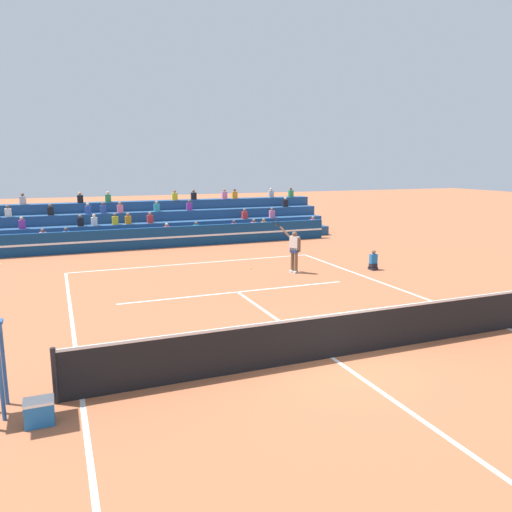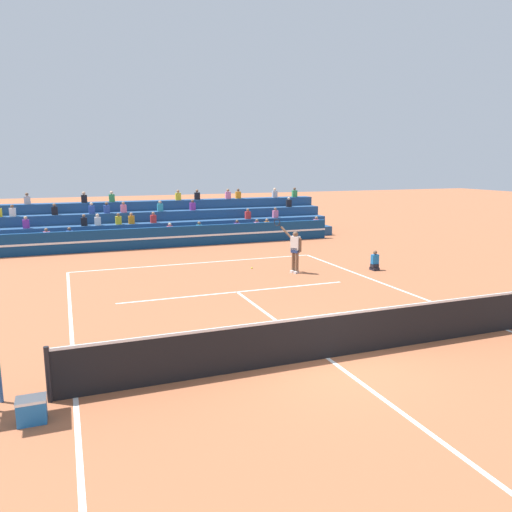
{
  "view_description": "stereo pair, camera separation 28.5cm",
  "coord_description": "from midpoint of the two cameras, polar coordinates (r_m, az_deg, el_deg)",
  "views": [
    {
      "loc": [
        -5.73,
        -9.48,
        4.46
      ],
      "look_at": [
        0.97,
        7.1,
        1.1
      ],
      "focal_mm": 35.0,
      "sensor_mm": 36.0,
      "label": 1
    },
    {
      "loc": [
        -5.47,
        -9.58,
        4.46
      ],
      "look_at": [
        0.97,
        7.1,
        1.1
      ],
      "focal_mm": 35.0,
      "sensor_mm": 36.0,
      "label": 2
    }
  ],
  "objects": [
    {
      "name": "tennis_net",
      "position": [
        11.73,
        8.91,
        -9.0
      ],
      "size": [
        12.0,
        0.1,
        1.1
      ],
      "color": "black",
      "rests_on": "ground"
    },
    {
      "name": "ball_kid_courtside",
      "position": [
        21.54,
        13.78,
        -0.72
      ],
      "size": [
        0.3,
        0.36,
        0.84
      ],
      "color": "black",
      "rests_on": "ground"
    },
    {
      "name": "sponsor_banner_wall",
      "position": [
        27.02,
        -8.91,
        2.19
      ],
      "size": [
        18.0,
        0.26,
        1.1
      ],
      "color": "navy",
      "rests_on": "ground"
    },
    {
      "name": "equipment_cooler",
      "position": [
        9.81,
        -23.47,
        -15.85
      ],
      "size": [
        0.5,
        0.38,
        0.45
      ],
      "color": "#1E66B2",
      "rests_on": "ground"
    },
    {
      "name": "court_lines",
      "position": [
        11.92,
        8.84,
        -11.44
      ],
      "size": [
        11.1,
        23.9,
        0.01
      ],
      "color": "white",
      "rests_on": "ground"
    },
    {
      "name": "tennis_player",
      "position": [
        20.39,
        4.83,
        0.77
      ],
      "size": [
        0.81,
        1.19,
        2.24
      ],
      "color": "brown",
      "rests_on": "ground"
    },
    {
      "name": "bleacher_stand",
      "position": [
        30.06,
        -10.22,
        3.55
      ],
      "size": [
        20.05,
        3.8,
        2.83
      ],
      "color": "navy",
      "rests_on": "ground"
    },
    {
      "name": "tennis_ball",
      "position": [
        21.26,
        -0.08,
        -1.37
      ],
      "size": [
        0.07,
        0.07,
        0.07
      ],
      "primitive_type": "sphere",
      "color": "#C6DB33",
      "rests_on": "ground"
    },
    {
      "name": "ground_plane",
      "position": [
        11.92,
        8.84,
        -11.46
      ],
      "size": [
        120.0,
        120.0,
        0.0
      ],
      "primitive_type": "plane",
      "color": "#AD603D"
    }
  ]
}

